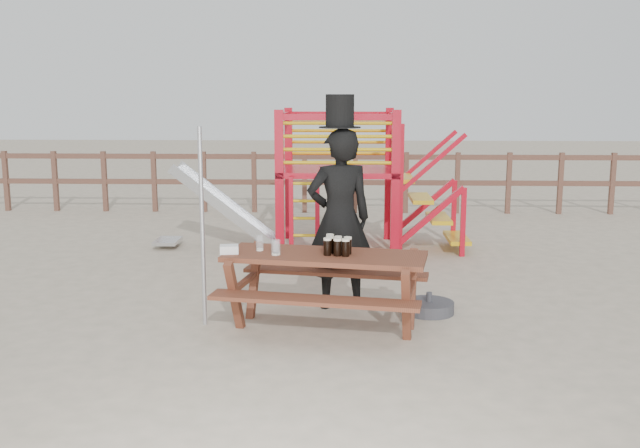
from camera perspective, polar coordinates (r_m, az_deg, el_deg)
The scene contains 10 objects.
ground at distance 7.34m, azimuth -0.50°, elevation -7.94°, with size 60.00×60.00×0.00m, color #B9A790.
back_fence at distance 14.05m, azimuth 0.79°, elevation 3.90°, with size 15.09×0.09×1.20m.
playground_fort at distance 10.62m, azimuth 1.04°, elevation 3.66°, with size 4.71×1.84×2.10m.
picnic_table at distance 7.06m, azimuth 0.42°, elevation -4.62°, with size 2.16×1.67×0.76m.
man_with_hat at distance 7.68m, azimuth 1.56°, elevation 0.81°, with size 0.81×0.65×2.30m.
metal_pole at distance 7.15m, azimuth -9.40°, elevation -0.31°, with size 0.04×0.04×2.00m, color #B2B2B7.
parasol_base at distance 7.74m, azimuth 8.70°, elevation -6.59°, with size 0.54×0.54×0.23m.
paper_bag at distance 7.07m, azimuth -7.28°, elevation -2.02°, with size 0.18×0.14×0.08m, color white.
stout_pints at distance 6.97m, azimuth 1.33°, elevation -1.73°, with size 0.27×0.31×0.17m.
empty_glasses at distance 7.01m, azimuth -3.99°, elevation -1.82°, with size 0.26×0.27×0.15m.
Camera 1 is at (0.32, -6.96, 2.29)m, focal length 40.00 mm.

